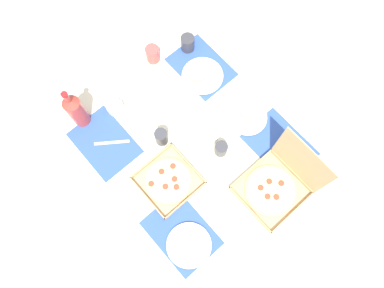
{
  "coord_description": "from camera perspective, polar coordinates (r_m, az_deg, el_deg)",
  "views": [
    {
      "loc": [
        0.47,
        -0.41,
        2.71
      ],
      "look_at": [
        0.0,
        0.0,
        0.78
      ],
      "focal_mm": 35.22,
      "sensor_mm": 36.0,
      "label": 1
    }
  ],
  "objects": [
    {
      "name": "placemat_near_left",
      "position": [
        2.08,
        -13.09,
        0.18
      ],
      "size": [
        0.36,
        0.26,
        0.0
      ],
      "primitive_type": "cube",
      "color": "#2D4C9E",
      "rests_on": "dining_table"
    },
    {
      "name": "cup_clear_left",
      "position": [
        1.99,
        -4.67,
        1.05
      ],
      "size": [
        0.07,
        0.07,
        0.11
      ],
      "primitive_type": "cylinder",
      "color": "#333338",
      "rests_on": "dining_table"
    },
    {
      "name": "placemat_far_left",
      "position": [
        2.22,
        1.4,
        11.61
      ],
      "size": [
        0.36,
        0.26,
        0.0
      ],
      "primitive_type": "cube",
      "color": "#2D4C9E",
      "rests_on": "dining_table"
    },
    {
      "name": "fork_by_near_right",
      "position": [
        2.07,
        -12.04,
        0.22
      ],
      "size": [
        0.13,
        0.16,
        0.0
      ],
      "primitive_type": "cube",
      "rotation": [
        0.0,
        0.0,
        4.08
      ],
      "color": "#B7B7BC",
      "rests_on": "dining_table"
    },
    {
      "name": "placemat_near_right",
      "position": [
        1.94,
        -1.61,
        -13.31
      ],
      "size": [
        0.36,
        0.26,
        0.0
      ],
      "primitive_type": "cube",
      "color": "#2D4C9E",
      "rests_on": "dining_table"
    },
    {
      "name": "plate_near_right",
      "position": [
        2.09,
        8.4,
        4.08
      ],
      "size": [
        0.21,
        0.21,
        0.03
      ],
      "color": "white",
      "rests_on": "dining_table"
    },
    {
      "name": "plate_far_left",
      "position": [
        2.18,
        1.52,
        10.25
      ],
      "size": [
        0.24,
        0.24,
        0.03
      ],
      "color": "white",
      "rests_on": "dining_table"
    },
    {
      "name": "placemat_far_right",
      "position": [
        2.08,
        13.11,
        -0.17
      ],
      "size": [
        0.36,
        0.26,
        0.0
      ],
      "primitive_type": "cube",
      "color": "#2D4C9E",
      "rests_on": "dining_table"
    },
    {
      "name": "pizza_box_corner_right",
      "position": [
        1.97,
        12.82,
        -5.99
      ],
      "size": [
        0.31,
        0.33,
        0.34
      ],
      "color": "tan",
      "rests_on": "dining_table"
    },
    {
      "name": "ground_plane",
      "position": [
        2.78,
        0.0,
        -4.94
      ],
      "size": [
        6.0,
        6.0,
        0.0
      ],
      "primitive_type": "plane",
      "color": "gray"
    },
    {
      "name": "cup_red",
      "position": [
        1.98,
        4.43,
        -0.74
      ],
      "size": [
        0.07,
        0.07,
        0.09
      ],
      "primitive_type": "cylinder",
      "color": "#333338",
      "rests_on": "dining_table"
    },
    {
      "name": "soda_bottle",
      "position": [
        2.04,
        -17.18,
        4.93
      ],
      "size": [
        0.09,
        0.09,
        0.32
      ],
      "color": "#B2382D",
      "rests_on": "dining_table"
    },
    {
      "name": "pizza_box_center",
      "position": [
        1.97,
        -3.61,
        -5.62
      ],
      "size": [
        0.28,
        0.28,
        0.04
      ],
      "color": "tan",
      "rests_on": "dining_table"
    },
    {
      "name": "knife_by_near_left",
      "position": [
        2.17,
        -7.22,
        8.34
      ],
      "size": [
        0.2,
        0.1,
        0.0
      ],
      "primitive_type": "cube",
      "rotation": [
        0.0,
        0.0,
        5.87
      ],
      "color": "#B7B7BC",
      "rests_on": "dining_table"
    },
    {
      "name": "plate_far_right",
      "position": [
        1.92,
        -0.46,
        -15.09
      ],
      "size": [
        0.22,
        0.22,
        0.02
      ],
      "color": "white",
      "rests_on": "dining_table"
    },
    {
      "name": "dining_table",
      "position": [
        2.14,
        0.0,
        -0.95
      ],
      "size": [
        1.41,
        1.0,
        0.78
      ],
      "color": "#3F3328",
      "rests_on": "ground_plane"
    },
    {
      "name": "cup_dark",
      "position": [
        2.21,
        -5.98,
        13.4
      ],
      "size": [
        0.08,
        0.08,
        0.1
      ],
      "primitive_type": "cylinder",
      "color": "#BF4742",
      "rests_on": "dining_table"
    },
    {
      "name": "cup_spare",
      "position": [
        2.24,
        -0.67,
        15.03
      ],
      "size": [
        0.08,
        0.08,
        0.1
      ],
      "primitive_type": "cylinder",
      "color": "#333338",
      "rests_on": "dining_table"
    },
    {
      "name": "condiment_bowl",
      "position": [
        2.12,
        -11.51,
        5.43
      ],
      "size": [
        0.09,
        0.09,
        0.04
      ],
      "primitive_type": "cylinder",
      "color": "white",
      "rests_on": "dining_table"
    },
    {
      "name": "plate_middle",
      "position": [
        2.05,
        1.77,
        2.73
      ],
      "size": [
        0.21,
        0.21,
        0.03
      ],
      "color": "white",
      "rests_on": "dining_table"
    }
  ]
}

